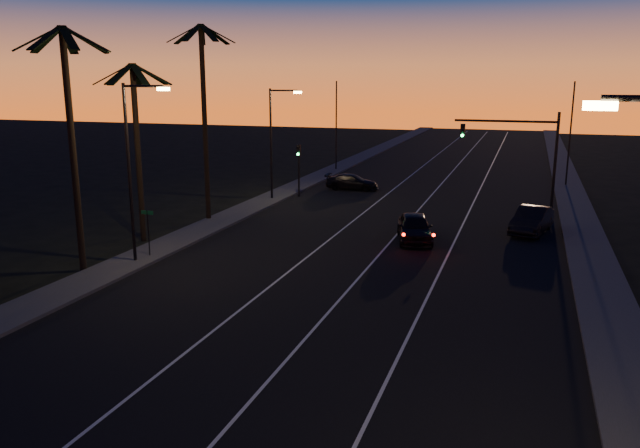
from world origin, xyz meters
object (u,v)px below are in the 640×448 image
(lead_car, at_px, (415,227))
(cross_car, at_px, (352,182))
(signal_mast, at_px, (521,143))
(right_car, at_px, (532,220))

(lead_car, bearing_deg, cross_car, 117.57)
(lead_car, xyz_separation_m, cross_car, (-8.09, 15.50, -0.15))
(lead_car, distance_m, cross_car, 17.49)
(signal_mast, bearing_deg, cross_car, 161.69)
(lead_car, xyz_separation_m, right_car, (6.43, 4.16, -0.01))
(signal_mast, xyz_separation_m, right_car, (1.04, -6.88, -3.98))
(lead_car, relative_size, cross_car, 1.21)
(signal_mast, xyz_separation_m, lead_car, (-5.39, -11.04, -3.97))
(lead_car, height_order, right_car, lead_car)
(right_car, distance_m, cross_car, 18.42)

